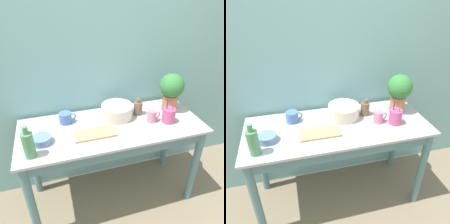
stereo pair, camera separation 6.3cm
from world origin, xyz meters
TOP-DOWN VIEW (x-y plane):
  - ground_plane at (0.00, 0.00)m, footprint 12.00×12.00m
  - wall_back at (0.00, 0.64)m, footprint 6.00×0.05m
  - counter_table at (0.00, 0.27)m, footprint 1.42×0.58m
  - potted_plant at (0.55, 0.39)m, footprint 0.20×0.20m
  - bowl_wash_large at (0.08, 0.40)m, footprint 0.25×0.25m
  - bottle_tall at (-0.60, 0.10)m, footprint 0.07×0.07m
  - bottle_short at (0.26, 0.40)m, footprint 0.07×0.07m
  - mug_blue at (-0.34, 0.43)m, footprint 0.13×0.10m
  - mug_pink at (0.32, 0.26)m, footprint 0.11×0.07m
  - bowl_small_blue at (-0.52, 0.22)m, footprint 0.13×0.13m
  - utensil_cup at (0.44, 0.21)m, footprint 0.10×0.10m
  - tray_board at (-0.15, 0.21)m, footprint 0.30×0.14m

SIDE VIEW (x-z plane):
  - ground_plane at x=0.00m, z-range 0.00..0.00m
  - counter_table at x=0.00m, z-range 0.24..1.02m
  - tray_board at x=-0.15m, z-range 0.79..0.80m
  - bowl_small_blue at x=-0.52m, z-range 0.79..0.84m
  - mug_blue at x=-0.34m, z-range 0.79..0.87m
  - mug_pink at x=0.32m, z-range 0.79..0.88m
  - bowl_wash_large at x=0.08m, z-range 0.79..0.89m
  - bottle_short at x=0.26m, z-range 0.77..0.91m
  - utensil_cup at x=0.44m, z-range 0.75..0.94m
  - bottle_tall at x=-0.60m, z-range 0.77..0.99m
  - potted_plant at x=0.55m, z-range 0.82..1.14m
  - wall_back at x=0.00m, z-range 0.00..2.40m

